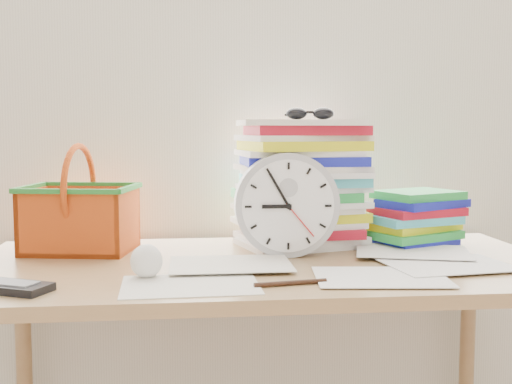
{
  "coord_description": "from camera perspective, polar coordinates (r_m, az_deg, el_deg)",
  "views": [
    {
      "loc": [
        -0.18,
        0.09,
        1.07
      ],
      "look_at": [
        -0.03,
        1.6,
        0.92
      ],
      "focal_mm": 45.0,
      "sensor_mm": 36.0,
      "label": 1
    }
  ],
  "objects": [
    {
      "name": "clock",
      "position": [
        1.59,
        2.74,
        -1.15
      ],
      "size": [
        0.26,
        0.05,
        0.26
      ],
      "primitive_type": "cylinder",
      "rotation": [
        1.57,
        0.0,
        0.0
      ],
      "color": "#ADAEB2",
      "rests_on": "desk"
    },
    {
      "name": "book_stack",
      "position": [
        1.79,
        13.95,
        -2.3
      ],
      "size": [
        0.31,
        0.27,
        0.15
      ],
      "primitive_type": null,
      "rotation": [
        0.0,
        0.0,
        0.36
      ],
      "color": "white",
      "rests_on": "desk"
    },
    {
      "name": "desk",
      "position": [
        1.57,
        0.92,
        -8.86
      ],
      "size": [
        1.4,
        0.7,
        0.75
      ],
      "color": "#977346",
      "rests_on": "ground"
    },
    {
      "name": "crumpled_ball",
      "position": [
        1.4,
        -9.73,
        -6.04
      ],
      "size": [
        0.07,
        0.07,
        0.07
      ],
      "primitive_type": "sphere",
      "color": "white",
      "rests_on": "desk"
    },
    {
      "name": "paper_stack",
      "position": [
        1.74,
        4.07,
        0.77
      ],
      "size": [
        0.38,
        0.33,
        0.34
      ],
      "primitive_type": null,
      "rotation": [
        0.0,
        0.0,
        0.16
      ],
      "color": "white",
      "rests_on": "desk"
    },
    {
      "name": "sunglasses",
      "position": [
        1.68,
        4.82,
        6.97
      ],
      "size": [
        0.16,
        0.15,
        0.03
      ],
      "primitive_type": null,
      "rotation": [
        0.0,
        0.0,
        -0.22
      ],
      "color": "black",
      "rests_on": "paper_stack"
    },
    {
      "name": "basket",
      "position": [
        1.72,
        -15.4,
        -0.6
      ],
      "size": [
        0.31,
        0.26,
        0.27
      ],
      "primitive_type": null,
      "rotation": [
        0.0,
        0.0,
        -0.18
      ],
      "color": "#DF5615",
      "rests_on": "desk"
    },
    {
      "name": "pen",
      "position": [
        1.32,
        3.09,
        -8.08
      ],
      "size": [
        0.15,
        0.03,
        0.01
      ],
      "primitive_type": "cylinder",
      "rotation": [
        0.0,
        1.57,
        0.16
      ],
      "color": "black",
      "rests_on": "desk"
    },
    {
      "name": "curtain",
      "position": [
        1.91,
        -0.46,
        12.62
      ],
      "size": [
        2.4,
        0.01,
        2.5
      ],
      "primitive_type": "cube",
      "color": "white",
      "rests_on": "room_shell"
    },
    {
      "name": "calculator",
      "position": [
        1.36,
        -20.95,
        -7.9
      ],
      "size": [
        0.17,
        0.14,
        0.02
      ],
      "primitive_type": "cube",
      "rotation": [
        0.0,
        0.0,
        -0.45
      ],
      "color": "black",
      "rests_on": "desk"
    },
    {
      "name": "scattered_papers",
      "position": [
        1.55,
        0.93,
        -5.97
      ],
      "size": [
        1.26,
        0.42,
        0.02
      ],
      "primitive_type": null,
      "color": "white",
      "rests_on": "desk"
    }
  ]
}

